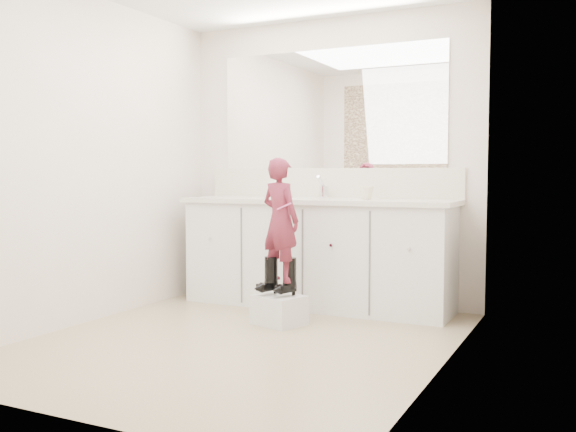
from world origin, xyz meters
The scene contains 18 objects.
floor centered at (0.00, 0.00, 0.00)m, with size 3.00×3.00×0.00m, color #826A55.
wall_back centered at (0.00, 1.50, 1.20)m, with size 2.60×2.60×0.00m, color beige.
wall_front centered at (0.00, -1.50, 1.20)m, with size 2.60×2.60×0.00m, color beige.
wall_left centered at (-1.30, 0.00, 1.20)m, with size 3.00×3.00×0.00m, color beige.
wall_right centered at (1.30, 0.00, 1.20)m, with size 3.00×3.00×0.00m, color beige.
vanity_cabinet centered at (0.00, 1.23, 0.42)m, with size 2.20×0.55×0.85m, color silver.
countertop centered at (0.00, 1.21, 0.87)m, with size 2.28×0.58×0.04m, color beige.
backsplash centered at (0.00, 1.49, 1.02)m, with size 2.28×0.03×0.25m, color beige.
mirror centered at (0.00, 1.49, 1.64)m, with size 2.00×0.02×1.00m, color white.
dot_panel centered at (0.00, -1.49, 1.65)m, with size 2.00×0.01×1.20m, color #472819.
faucet centered at (0.00, 1.38, 0.94)m, with size 0.08×0.08×0.10m, color silver.
cup centered at (0.44, 1.20, 0.94)m, with size 0.11×0.11×0.11m, color beige.
soap_bottle centered at (-0.40, 1.23, 0.99)m, with size 0.09×0.09×0.20m, color white.
step_stool centered at (0.01, 0.52, 0.11)m, with size 0.33×0.28×0.21m, color silver.
boot_left centered at (-0.07, 0.54, 0.35)m, with size 0.10×0.18×0.28m, color black, non-canonical shape.
boot_right centered at (0.08, 0.54, 0.35)m, with size 0.10×0.18×0.28m, color black, non-canonical shape.
toddler centered at (0.01, 0.54, 0.76)m, with size 0.33×0.21×0.89m, color #A93452.
toothbrush centered at (0.08, 0.46, 0.86)m, with size 0.01×0.01×0.14m, color pink.
Camera 1 is at (2.07, -3.57, 1.08)m, focal length 40.00 mm.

